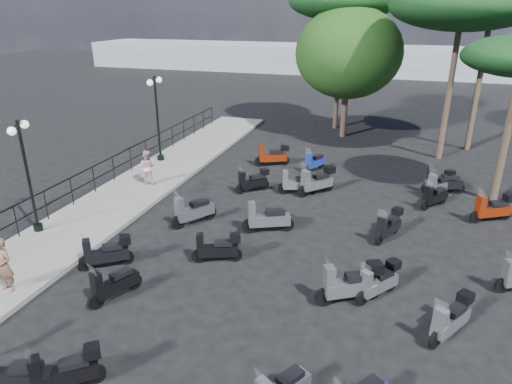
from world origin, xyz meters
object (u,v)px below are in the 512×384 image
(woman, at_px, (4,265))
(scooter_15, at_px, (350,284))
(lamp_post_2, at_px, (157,113))
(scooter_17, at_px, (314,162))
(scooter_26, at_px, (451,320))
(pedestrian_far, at_px, (147,167))
(scooter_29, at_px, (442,183))
(scooter_23, at_px, (440,185))
(scooter_2, at_px, (107,253))
(scooter_28, at_px, (493,209))
(scooter_16, at_px, (296,184))
(pine_0, at_px, (463,6))
(scooter_3, at_px, (217,248))
(scooter_21, at_px, (389,226))
(scooter_22, at_px, (434,197))
(scooter_1, at_px, (65,372))
(scooter_5, at_px, (253,181))
(scooter_9, at_px, (267,219))
(scooter_10, at_px, (317,182))
(pine_2, at_px, (343,1))
(pine_1, at_px, (493,4))
(scooter_7, at_px, (15,377))
(scooter_20, at_px, (378,282))
(scooter_11, at_px, (272,156))
(lamp_post_1, at_px, (27,170))
(scooter_4, at_px, (193,211))
(scooter_8, at_px, (114,285))

(woman, relative_size, scooter_15, 0.92)
(lamp_post_2, bearing_deg, scooter_15, -43.22)
(scooter_17, xyz_separation_m, scooter_26, (5.23, -10.60, 0.05))
(scooter_26, bearing_deg, pedestrian_far, 3.61)
(scooter_29, bearing_deg, scooter_23, 138.44)
(scooter_26, bearing_deg, scooter_2, 31.04)
(scooter_2, distance_m, scooter_26, 9.42)
(scooter_23, relative_size, scooter_28, 0.91)
(scooter_16, height_order, pine_0, pine_0)
(scooter_3, bearing_deg, scooter_21, -78.98)
(scooter_22, bearing_deg, scooter_23, -64.27)
(scooter_3, bearing_deg, scooter_1, 148.29)
(scooter_5, height_order, scooter_9, scooter_9)
(scooter_15, xyz_separation_m, scooter_28, (4.28, 6.46, -0.05))
(scooter_10, relative_size, scooter_16, 0.93)
(scooter_2, relative_size, scooter_15, 0.83)
(scooter_1, xyz_separation_m, scooter_15, (5.02, 4.71, 0.08))
(scooter_3, xyz_separation_m, scooter_29, (6.76, 7.88, 0.03))
(scooter_2, bearing_deg, scooter_23, -83.20)
(scooter_21, bearing_deg, scooter_23, -87.55)
(scooter_15, xyz_separation_m, pine_2, (-3.15, 18.51, 6.95))
(lamp_post_2, bearing_deg, scooter_26, -39.41)
(scooter_17, bearing_deg, pine_1, -114.10)
(scooter_7, height_order, scooter_20, scooter_7)
(scooter_10, relative_size, scooter_11, 0.93)
(woman, bearing_deg, scooter_5, 71.98)
(scooter_20, relative_size, scooter_29, 0.76)
(lamp_post_1, bearing_deg, scooter_28, 2.95)
(lamp_post_1, bearing_deg, scooter_4, 7.80)
(scooter_9, bearing_deg, scooter_2, 108.80)
(scooter_11, bearing_deg, scooter_10, -162.38)
(scooter_1, bearing_deg, scooter_8, -22.48)
(woman, bearing_deg, pedestrian_far, 99.23)
(scooter_16, bearing_deg, scooter_22, -104.77)
(scooter_10, relative_size, scooter_23, 1.07)
(scooter_21, height_order, scooter_22, scooter_22)
(scooter_10, bearing_deg, scooter_21, 174.67)
(scooter_4, xyz_separation_m, scooter_26, (8.23, -3.65, -0.02))
(scooter_2, bearing_deg, scooter_10, -68.49)
(scooter_21, distance_m, scooter_22, 3.57)
(scooter_16, relative_size, scooter_28, 1.06)
(scooter_3, bearing_deg, scooter_2, 91.24)
(scooter_3, xyz_separation_m, pine_0, (6.93, 12.98, 6.78))
(scooter_4, relative_size, scooter_17, 1.10)
(scooter_26, xyz_separation_m, pine_2, (-5.53, 19.17, 7.01))
(scooter_20, bearing_deg, scooter_10, -29.82)
(scooter_26, bearing_deg, scooter_17, -31.27)
(lamp_post_2, height_order, scooter_7, lamp_post_2)
(scooter_20, bearing_deg, scooter_26, -176.13)
(scooter_4, distance_m, scooter_23, 10.05)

